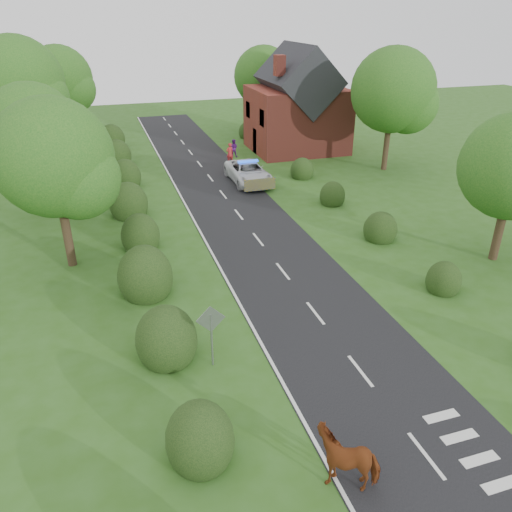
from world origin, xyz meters
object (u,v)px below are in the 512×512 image
object	(u,v)px
road_sign	(211,327)
cow	(348,458)
pedestrian_purple	(234,148)
pedestrian_red	(230,153)
police_van	(248,172)

from	to	relation	value
road_sign	cow	bearing A→B (deg)	-67.78
pedestrian_purple	road_sign	bearing A→B (deg)	98.25
cow	pedestrian_red	xyz separation A→B (m)	(5.10, 31.41, 0.13)
cow	police_van	size ratio (longest dim) A/B	0.37
pedestrian_red	police_van	bearing A→B (deg)	78.41
cow	pedestrian_purple	xyz separation A→B (m)	(5.95, 33.33, 0.04)
cow	pedestrian_purple	distance (m)	33.85
police_van	road_sign	bearing A→B (deg)	-110.79
cow	pedestrian_red	size ratio (longest dim) A/B	1.20
pedestrian_purple	police_van	bearing A→B (deg)	108.42
road_sign	pedestrian_red	distance (m)	26.59
road_sign	cow	distance (m)	6.47
cow	road_sign	bearing A→B (deg)	-133.11
road_sign	pedestrian_red	world-z (taller)	road_sign
cow	pedestrian_purple	bearing A→B (deg)	-165.45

